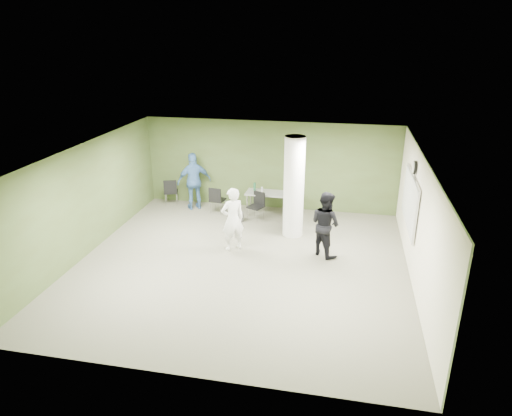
% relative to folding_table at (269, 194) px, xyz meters
% --- Properties ---
extents(floor, '(8.00, 8.00, 0.00)m').
position_rel_folding_table_xyz_m(floor, '(-0.09, -3.40, -0.65)').
color(floor, '#565443').
rests_on(floor, ground).
extents(ceiling, '(8.00, 8.00, 0.00)m').
position_rel_folding_table_xyz_m(ceiling, '(-0.09, -3.40, 2.15)').
color(ceiling, white).
rests_on(ceiling, wall_back).
extents(wall_back, '(8.00, 2.80, 0.02)m').
position_rel_folding_table_xyz_m(wall_back, '(-0.09, 0.60, 0.75)').
color(wall_back, '#404E25').
rests_on(wall_back, floor).
extents(wall_left, '(0.02, 8.00, 2.80)m').
position_rel_folding_table_xyz_m(wall_left, '(-4.09, -3.40, 0.75)').
color(wall_left, '#404E25').
rests_on(wall_left, floor).
extents(wall_right_cream, '(0.02, 8.00, 2.80)m').
position_rel_folding_table_xyz_m(wall_right_cream, '(3.91, -3.40, 0.75)').
color(wall_right_cream, beige).
rests_on(wall_right_cream, floor).
extents(column, '(0.56, 0.56, 2.80)m').
position_rel_folding_table_xyz_m(column, '(0.91, -1.40, 0.75)').
color(column, silver).
rests_on(column, floor).
extents(whiteboard, '(0.05, 2.30, 1.30)m').
position_rel_folding_table_xyz_m(whiteboard, '(3.83, -2.20, 0.85)').
color(whiteboard, silver).
rests_on(whiteboard, wall_right_cream).
extents(wall_clock, '(0.06, 0.32, 0.32)m').
position_rel_folding_table_xyz_m(wall_clock, '(3.83, -2.20, 1.70)').
color(wall_clock, black).
rests_on(wall_clock, wall_right_cream).
extents(folding_table, '(1.49, 0.67, 0.95)m').
position_rel_folding_table_xyz_m(folding_table, '(0.00, 0.00, 0.00)').
color(folding_table, gray).
rests_on(folding_table, floor).
extents(wastebasket, '(0.24, 0.24, 0.28)m').
position_rel_folding_table_xyz_m(wastebasket, '(-0.77, -0.76, -0.52)').
color(wastebasket, '#4C4C4C').
rests_on(wastebasket, floor).
extents(chair_back_left, '(0.54, 0.54, 0.87)m').
position_rel_folding_table_xyz_m(chair_back_left, '(-3.30, 0.17, -0.15)').
color(chair_back_left, black).
rests_on(chair_back_left, floor).
extents(chair_back_right, '(0.48, 0.48, 0.86)m').
position_rel_folding_table_xyz_m(chair_back_right, '(-1.62, -0.27, -0.16)').
color(chair_back_right, black).
rests_on(chair_back_right, floor).
extents(chair_table_left, '(0.55, 0.55, 0.84)m').
position_rel_folding_table_xyz_m(chair_table_left, '(-0.29, -0.46, -0.17)').
color(chair_table_left, black).
rests_on(chair_table_left, floor).
extents(chair_table_right, '(0.53, 0.53, 1.01)m').
position_rel_folding_table_xyz_m(chair_table_right, '(0.83, -0.52, -0.06)').
color(chair_table_right, black).
rests_on(chair_table_right, floor).
extents(woman_white, '(0.74, 0.69, 1.70)m').
position_rel_folding_table_xyz_m(woman_white, '(-0.50, -2.66, 0.19)').
color(woman_white, white).
rests_on(woman_white, floor).
extents(man_black, '(1.04, 1.02, 1.68)m').
position_rel_folding_table_xyz_m(man_black, '(1.84, -2.47, 0.19)').
color(man_black, black).
rests_on(man_black, floor).
extents(man_blue, '(1.15, 0.94, 1.83)m').
position_rel_folding_table_xyz_m(man_blue, '(-2.42, -0.00, 0.26)').
color(man_blue, '#3F689D').
rests_on(man_blue, floor).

